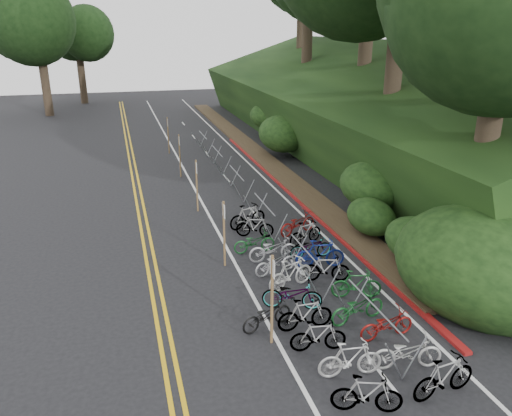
{
  "coord_description": "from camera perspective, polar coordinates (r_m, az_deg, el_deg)",
  "views": [
    {
      "loc": [
        -2.77,
        -11.17,
        8.24
      ],
      "look_at": [
        2.41,
        7.2,
        1.3
      ],
      "focal_mm": 35.0,
      "sensor_mm": 36.0,
      "label": 1
    }
  ],
  "objects": [
    {
      "name": "bike_rack_front",
      "position": [
        14.13,
        13.43,
        -12.0
      ],
      "size": [
        1.15,
        3.24,
        1.19
      ],
      "color": "gray",
      "rests_on": "ground"
    },
    {
      "name": "signposts_rest",
      "position": [
        26.29,
        -7.86,
        4.78
      ],
      "size": [
        0.08,
        18.4,
        2.5
      ],
      "color": "brown",
      "rests_on": "ground"
    },
    {
      "name": "signpost_near",
      "position": [
        13.52,
        1.84,
        -9.82
      ],
      "size": [
        0.08,
        0.4,
        2.67
      ],
      "color": "brown",
      "rests_on": "ground"
    },
    {
      "name": "red_curb",
      "position": [
        25.99,
        4.12,
        1.56
      ],
      "size": [
        0.25,
        28.0,
        0.1
      ],
      "primitive_type": "cube",
      "color": "maroon",
      "rests_on": "ground"
    },
    {
      "name": "bike_racks_rest",
      "position": [
        25.93,
        -2.22,
        3.41
      ],
      "size": [
        1.14,
        23.0,
        1.17
      ],
      "color": "gray",
      "rests_on": "ground"
    },
    {
      "name": "road_markings",
      "position": [
        23.06,
        -6.21,
        -1.07
      ],
      "size": [
        7.47,
        80.0,
        0.01
      ],
      "color": "gold",
      "rests_on": "ground"
    },
    {
      "name": "embankment",
      "position": [
        34.53,
        11.8,
        10.11
      ],
      "size": [
        14.3,
        48.14,
        9.11
      ],
      "color": "black",
      "rests_on": "ground"
    },
    {
      "name": "bike_valet",
      "position": [
        16.72,
        6.59,
        -7.77
      ],
      "size": [
        3.51,
        13.29,
        1.09
      ],
      "color": "slate",
      "rests_on": "ground"
    },
    {
      "name": "ground",
      "position": [
        14.15,
        -1.54,
        -15.62
      ],
      "size": [
        120.0,
        120.0,
        0.0
      ],
      "primitive_type": "plane",
      "color": "black",
      "rests_on": "ground"
    },
    {
      "name": "bike_front",
      "position": [
        14.7,
        1.24,
        -12.09
      ],
      "size": [
        1.05,
        1.75,
        0.87
      ],
      "primitive_type": "imported",
      "rotation": [
        0.0,
        0.0,
        1.88
      ],
      "color": "black",
      "rests_on": "ground"
    }
  ]
}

